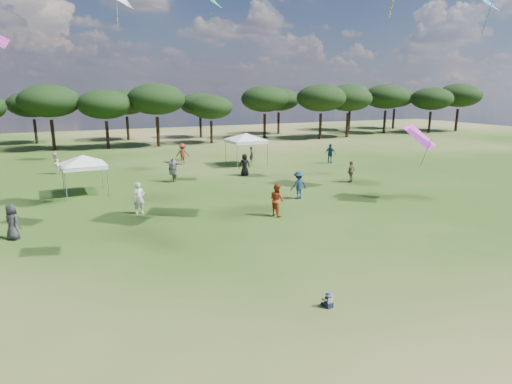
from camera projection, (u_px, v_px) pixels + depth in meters
ground at (368, 340)px, 11.99m from camera, size 140.00×140.00×0.00m
tree_line at (144, 101)px, 53.72m from camera, size 108.78×17.63×7.77m
tent_left at (83, 157)px, 28.06m from camera, size 5.47×5.47×2.93m
tent_right at (246, 135)px, 38.83m from camera, size 6.34×6.34×3.25m
toddler at (328, 300)px, 13.73m from camera, size 0.36×0.40×0.52m
festival_crowd at (161, 172)px, 31.64m from camera, size 31.32×22.17×1.91m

